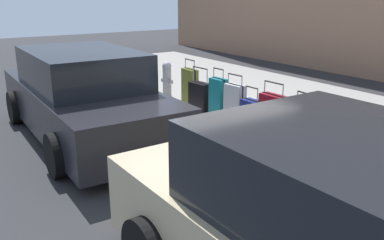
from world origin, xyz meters
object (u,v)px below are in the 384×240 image
object	(u,v)px
suitcase_olive_2	(324,136)
fire_hydrant	(167,78)
suitcase_black_1	(358,149)
suitcase_olive_9	(190,87)
suitcase_maroon_4	(272,117)
parked_car_charcoal_1	(84,97)
suitcase_silver_6	(234,104)
suitcase_navy_5	(251,115)
bollard_post	(150,77)
suitcase_red_3	(302,127)
suitcase_black_8	(200,97)
suitcase_teal_7	(218,98)

from	to	relation	value
suitcase_olive_2	fire_hydrant	size ratio (longest dim) A/B	0.86
suitcase_black_1	suitcase_olive_9	world-z (taller)	suitcase_olive_9
suitcase_maroon_4	parked_car_charcoal_1	world-z (taller)	parked_car_charcoal_1
suitcase_maroon_4	fire_hydrant	bearing A→B (deg)	-1.13
suitcase_black_1	suitcase_maroon_4	world-z (taller)	suitcase_maroon_4
suitcase_maroon_4	suitcase_silver_6	size ratio (longest dim) A/B	1.04
suitcase_black_1	suitcase_olive_2	bearing A→B (deg)	3.22
suitcase_navy_5	parked_car_charcoal_1	xyz separation A→B (m)	(1.73, 2.37, 0.31)
bollard_post	suitcase_maroon_4	bearing A→B (deg)	-178.85
suitcase_olive_2	suitcase_red_3	bearing A→B (deg)	-10.74
suitcase_silver_6	suitcase_olive_9	xyz separation A→B (m)	(1.61, -0.09, 0.02)
suitcase_navy_5	suitcase_olive_9	xyz separation A→B (m)	(2.10, -0.12, 0.11)
suitcase_olive_2	suitcase_navy_5	world-z (taller)	suitcase_navy_5
suitcase_black_8	suitcase_maroon_4	bearing A→B (deg)	-179.70
suitcase_teal_7	suitcase_maroon_4	bearing A→B (deg)	178.65
bollard_post	parked_car_charcoal_1	distance (m)	2.90
suitcase_maroon_4	suitcase_navy_5	bearing A→B (deg)	-0.81
suitcase_teal_7	parked_car_charcoal_1	xyz separation A→B (m)	(0.74, 2.40, 0.20)
suitcase_olive_9	suitcase_maroon_4	bearing A→B (deg)	177.33
suitcase_teal_7	suitcase_olive_9	world-z (taller)	suitcase_olive_9
suitcase_silver_6	suitcase_black_1	bearing A→B (deg)	-179.17
fire_hydrant	parked_car_charcoal_1	world-z (taller)	parked_car_charcoal_1
parked_car_charcoal_1	bollard_post	bearing A→B (deg)	-52.11
suitcase_silver_6	suitcase_olive_9	bearing A→B (deg)	-3.07
suitcase_teal_7	suitcase_red_3	bearing A→B (deg)	-177.17
suitcase_olive_2	fire_hydrant	xyz separation A→B (m)	(4.51, -0.03, 0.11)
fire_hydrant	suitcase_teal_7	bearing A→B (deg)	179.03
suitcase_olive_2	fire_hydrant	world-z (taller)	fire_hydrant
suitcase_olive_2	bollard_post	bearing A→B (deg)	1.40
bollard_post	suitcase_silver_6	bearing A→B (deg)	-177.78
suitcase_silver_6	bollard_post	distance (m)	3.01
suitcase_black_8	suitcase_olive_9	xyz separation A→B (m)	(0.58, -0.13, 0.09)
parked_car_charcoal_1	suitcase_black_1	bearing A→B (deg)	-147.50
suitcase_navy_5	suitcase_olive_9	distance (m)	2.11
fire_hydrant	parked_car_charcoal_1	xyz separation A→B (m)	(-1.24, 2.43, 0.16)
suitcase_navy_5	bollard_post	xyz separation A→B (m)	(3.50, 0.09, 0.10)
suitcase_black_1	suitcase_olive_9	size ratio (longest dim) A/B	0.84
suitcase_silver_6	suitcase_olive_2	bearing A→B (deg)	-179.82
suitcase_silver_6	suitcase_teal_7	size ratio (longest dim) A/B	0.96
suitcase_black_8	suitcase_red_3	bearing A→B (deg)	-176.73
suitcase_black_1	suitcase_silver_6	size ratio (longest dim) A/B	0.90
suitcase_red_3	suitcase_navy_5	world-z (taller)	suitcase_red_3
suitcase_olive_9	bollard_post	distance (m)	1.42
suitcase_olive_2	suitcase_red_3	size ratio (longest dim) A/B	0.80
suitcase_silver_6	fire_hydrant	size ratio (longest dim) A/B	1.13
suitcase_teal_7	fire_hydrant	bearing A→B (deg)	-0.97
suitcase_red_3	parked_car_charcoal_1	size ratio (longest dim) A/B	0.18
suitcase_maroon_4	suitcase_olive_9	distance (m)	2.62
suitcase_red_3	fire_hydrant	bearing A→B (deg)	0.95
suitcase_black_1	suitcase_olive_9	bearing A→B (deg)	-0.67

